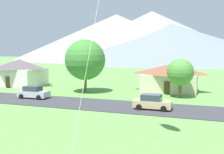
% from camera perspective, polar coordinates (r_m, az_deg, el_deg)
% --- Properties ---
extents(road_strip, '(160.00, 6.80, 0.08)m').
position_cam_1_polar(road_strip, '(31.60, 5.62, -6.42)').
color(road_strip, '#38383D').
rests_on(road_strip, ground).
extents(mountain_far_east_ridge, '(138.06, 138.06, 30.90)m').
position_cam_1_polar(mountain_far_east_ridge, '(190.65, 0.95, 8.49)').
color(mountain_far_east_ridge, '#8E939E').
rests_on(mountain_far_east_ridge, ground).
extents(mountain_far_west_ridge, '(129.59, 129.59, 21.58)m').
position_cam_1_polar(mountain_far_west_ridge, '(160.67, 12.04, 7.19)').
color(mountain_far_west_ridge, slate).
rests_on(mountain_far_west_ridge, ground).
extents(mountain_east_ridge, '(131.05, 131.05, 30.97)m').
position_cam_1_polar(mountain_east_ridge, '(177.72, 8.37, 8.63)').
color(mountain_east_ridge, '#8E939E').
rests_on(mountain_east_ridge, ground).
extents(house_leftmost, '(9.16, 6.51, 4.35)m').
position_cam_1_polar(house_leftmost, '(44.14, 12.08, -0.11)').
color(house_leftmost, beige).
rests_on(house_leftmost, ground).
extents(house_left_center, '(8.86, 7.12, 4.93)m').
position_cam_1_polar(house_left_center, '(53.16, -18.90, 1.03)').
color(house_left_center, silver).
rests_on(house_left_center, ground).
extents(tree_left_of_center, '(6.35, 6.35, 8.30)m').
position_cam_1_polar(tree_left_of_center, '(42.40, -5.70, 3.63)').
color(tree_left_of_center, brown).
rests_on(tree_left_of_center, ground).
extents(tree_center, '(3.72, 3.72, 5.47)m').
position_cam_1_polar(tree_center, '(38.54, 14.22, 0.99)').
color(tree_center, brown).
rests_on(tree_center, ground).
extents(parked_car_tan_mid_west, '(4.22, 2.12, 1.68)m').
position_cam_1_polar(parked_car_tan_mid_west, '(30.62, 8.49, -5.27)').
color(parked_car_tan_mid_west, tan).
rests_on(parked_car_tan_mid_west, road_strip).
extents(parked_car_silver_east_end, '(4.25, 2.17, 1.68)m').
position_cam_1_polar(parked_car_silver_east_end, '(38.56, -16.24, -3.14)').
color(parked_car_silver_east_end, '#B7BCC1').
rests_on(parked_car_silver_east_end, road_strip).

